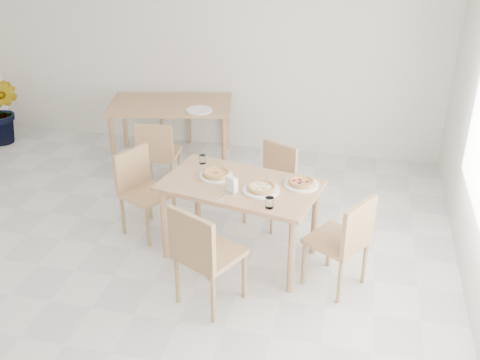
% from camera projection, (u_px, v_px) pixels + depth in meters
% --- Properties ---
extents(main_table, '(1.48, 1.03, 0.75)m').
position_uv_depth(main_table, '(240.00, 193.00, 4.97)').
color(main_table, tan).
rests_on(main_table, ground).
extents(chair_south, '(0.60, 0.60, 0.91)m').
position_uv_depth(chair_south, '(203.00, 251.00, 4.38)').
color(chair_south, tan).
rests_on(chair_south, ground).
extents(chair_north, '(0.54, 0.54, 0.81)m').
position_uv_depth(chair_north, '(273.00, 178.00, 5.65)').
color(chair_north, tan).
rests_on(chair_north, ground).
extents(chair_west, '(0.56, 0.56, 0.85)m').
position_uv_depth(chair_west, '(141.00, 186.00, 5.45)').
color(chair_west, tan).
rests_on(chair_west, ground).
extents(chair_east, '(0.59, 0.59, 0.87)m').
position_uv_depth(chair_east, '(345.00, 238.00, 4.60)').
color(chair_east, tan).
rests_on(chair_east, ground).
extents(plate_margherita, '(0.30, 0.30, 0.02)m').
position_uv_depth(plate_margherita, '(216.00, 176.00, 5.05)').
color(plate_margherita, white).
rests_on(plate_margherita, main_table).
extents(plate_mushroom, '(0.32, 0.32, 0.02)m').
position_uv_depth(plate_mushroom, '(261.00, 190.00, 4.81)').
color(plate_mushroom, white).
rests_on(plate_mushroom, main_table).
extents(plate_pepperoni, '(0.30, 0.30, 0.02)m').
position_uv_depth(plate_pepperoni, '(301.00, 184.00, 4.90)').
color(plate_pepperoni, white).
rests_on(plate_pepperoni, main_table).
extents(pizza_margherita, '(0.31, 0.31, 0.03)m').
position_uv_depth(pizza_margherita, '(216.00, 173.00, 5.04)').
color(pizza_margherita, tan).
rests_on(pizza_margherita, plate_margherita).
extents(pizza_mushroom, '(0.25, 0.25, 0.03)m').
position_uv_depth(pizza_mushroom, '(261.00, 187.00, 4.80)').
color(pizza_mushroom, tan).
rests_on(pizza_mushroom, plate_mushroom).
extents(pizza_pepperoni, '(0.31, 0.31, 0.03)m').
position_uv_depth(pizza_pepperoni, '(302.00, 182.00, 4.88)').
color(pizza_pepperoni, tan).
rests_on(pizza_pepperoni, plate_pepperoni).
extents(tumbler_a, '(0.07, 0.07, 0.09)m').
position_uv_depth(tumbler_a, '(269.00, 203.00, 4.53)').
color(tumbler_a, white).
rests_on(tumbler_a, main_table).
extents(tumbler_b, '(0.06, 0.06, 0.08)m').
position_uv_depth(tumbler_b, '(203.00, 159.00, 5.28)').
color(tumbler_b, white).
rests_on(tumbler_b, main_table).
extents(napkin_holder, '(0.14, 0.12, 0.14)m').
position_uv_depth(napkin_holder, '(232.00, 185.00, 4.76)').
color(napkin_holder, silver).
rests_on(napkin_holder, main_table).
extents(fork_a, '(0.11, 0.18, 0.01)m').
position_uv_depth(fork_a, '(223.00, 197.00, 4.71)').
color(fork_a, silver).
rests_on(fork_a, main_table).
extents(fork_b, '(0.02, 0.16, 0.01)m').
position_uv_depth(fork_b, '(268.00, 178.00, 5.02)').
color(fork_b, silver).
rests_on(fork_b, main_table).
extents(second_table, '(1.61, 1.12, 0.75)m').
position_uv_depth(second_table, '(171.00, 110.00, 6.86)').
color(second_table, tan).
rests_on(second_table, ground).
extents(chair_back_s, '(0.45, 0.45, 0.83)m').
position_uv_depth(chair_back_s, '(158.00, 151.00, 6.20)').
color(chair_back_s, tan).
rests_on(chair_back_s, ground).
extents(chair_back_n, '(0.59, 0.59, 0.91)m').
position_uv_depth(chair_back_n, '(173.00, 100.00, 7.59)').
color(chair_back_n, tan).
rests_on(chair_back_n, ground).
extents(plate_empty, '(0.30, 0.30, 0.02)m').
position_uv_depth(plate_empty, '(199.00, 110.00, 6.57)').
color(plate_empty, white).
rests_on(plate_empty, second_table).
extents(potted_plant, '(0.54, 0.45, 0.92)m').
position_uv_depth(potted_plant, '(1.00, 111.00, 7.41)').
color(potted_plant, '#33651E').
rests_on(potted_plant, ground).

